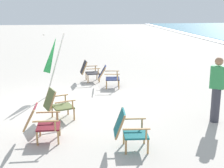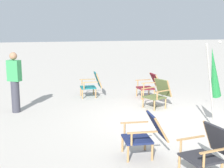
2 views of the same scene
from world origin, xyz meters
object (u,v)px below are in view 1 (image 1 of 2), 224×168
Objects in this scene: person_near_chairs at (217,89)px; beach_chair_front_right at (40,122)px; beach_chair_far_center at (128,129)px; beach_chair_back_right at (88,70)px; beach_chair_back_left at (108,76)px; umbrella_furled_green at (52,55)px; beach_chair_mid_center at (57,103)px.

beach_chair_front_right is at bearing -81.54° from person_near_chairs.
beach_chair_back_right is at bearing -175.19° from beach_chair_far_center.
beach_chair_back_left is 1.18m from beach_chair_back_right.
beach_chair_back_right is (-5.29, 1.29, 0.01)m from beach_chair_front_right.
beach_chair_mid_center is at bearing 5.77° from umbrella_furled_green.
beach_chair_front_right is at bearing -24.12° from beach_chair_back_left.
beach_chair_front_right is 5.44m from beach_chair_back_right.
beach_chair_far_center reaches higher than beach_chair_back_right.
beach_chair_back_right is 2.33m from umbrella_furled_green.
beach_chair_back_left is 1.01× the size of beach_chair_back_right.
beach_chair_mid_center is 4.16m from beach_chair_back_right.
beach_chair_mid_center is 0.42× the size of umbrella_furled_green.
beach_chair_back_right is at bearing -148.00° from person_near_chairs.
umbrella_furled_green is (-2.27, -0.23, 0.88)m from beach_chair_mid_center.
beach_chair_far_center is 2.75m from person_near_chairs.
umbrella_furled_green reaches higher than person_near_chairs.
beach_chair_far_center is 4.58m from umbrella_furled_green.
beach_chair_mid_center is 3.98m from person_near_chairs.
umbrella_furled_green is at bearing -124.90° from person_near_chairs.
beach_chair_back_left is at bearing 155.88° from beach_chair_front_right.
beach_chair_back_right is 0.50× the size of person_near_chairs.
beach_chair_back_left is at bearing 151.78° from beach_chair_mid_center.
umbrella_furled_green reaches higher than beach_chair_front_right.
umbrella_furled_green is 5.07m from person_near_chairs.
umbrella_furled_green is (-4.15, -1.73, 0.88)m from beach_chair_far_center.
beach_chair_mid_center is (3.04, -1.63, 0.01)m from beach_chair_back_left.
beach_chair_back_left is at bearing 112.61° from umbrella_furled_green.
beach_chair_back_right reaches higher than beach_chair_front_right.
beach_chair_far_center is 0.50× the size of person_near_chairs.
person_near_chairs is at bearing 31.89° from beach_chair_back_left.
beach_chair_front_right is at bearing -13.02° from beach_chair_mid_center.
beach_chair_mid_center is at bearing -141.40° from beach_chair_far_center.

